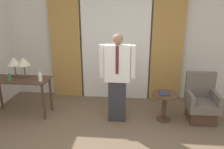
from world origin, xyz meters
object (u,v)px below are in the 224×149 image
bottle_by_lamp (40,77)px  book (164,93)px  person (117,76)px  side_table (164,102)px  armchair (201,104)px  table_lamp_right (24,62)px  desk (19,84)px  table_lamp_left (14,62)px  bottle_near_edge (9,78)px

bottle_by_lamp → book: size_ratio=0.96×
person → bottle_by_lamp: bearing=-179.3°
bottle_by_lamp → side_table: size_ratio=0.37×
armchair → book: bearing=-171.9°
book → table_lamp_right: bearing=177.8°
desk → person: 2.06m
bottle_by_lamp → book: 2.45m
book → person: bearing=-175.2°
table_lamp_left → bottle_by_lamp: bearing=-18.4°
desk → book: 2.95m
bottle_by_lamp → armchair: 3.25m
armchair → book: size_ratio=4.40×
bottle_near_edge → person: person is taller
desk → bottle_by_lamp: 0.56m
desk → table_lamp_left: bearing=134.0°
person → armchair: (1.67, 0.19, -0.60)m
person → armchair: person is taller
table_lamp_left → side_table: bearing=-1.9°
person → desk: bearing=177.8°
desk → book: (2.95, -0.00, -0.08)m
side_table → bottle_by_lamp: bearing=-177.6°
table_lamp_left → side_table: (3.07, -0.10, -0.73)m
desk → armchair: armchair is taller
table_lamp_right → bottle_near_edge: size_ratio=2.47×
bottle_by_lamp → book: bottle_by_lamp is taller
bottle_near_edge → desk: bearing=67.1°
bottle_near_edge → book: (3.02, 0.18, -0.28)m
bottle_by_lamp → book: bearing=2.2°
bottle_near_edge → armchair: (3.78, 0.29, -0.52)m
bottle_near_edge → side_table: 3.09m
bottle_by_lamp → side_table: bearing=2.4°
armchair → table_lamp_right: bearing=180.0°
desk → book: bearing=-0.1°
table_lamp_right → person: (1.93, -0.19, -0.17)m
bottle_near_edge → side_table: bottle_near_edge is taller
table_lamp_left → bottle_near_edge: (0.03, -0.29, -0.26)m
bottle_near_edge → armchair: 3.83m
table_lamp_right → armchair: table_lamp_right is taller
desk → table_lamp_right: table_lamp_right is taller
table_lamp_left → book: 3.10m
bottle_near_edge → side_table: (3.05, 0.19, -0.48)m
table_lamp_right → person: bearing=-5.5°
table_lamp_left → bottle_by_lamp: size_ratio=2.06×
table_lamp_right → book: (2.84, -0.11, -0.53)m
table_lamp_left → armchair: table_lamp_left is taller
table_lamp_left → person: 2.16m
desk → table_lamp_right: size_ratio=2.97×
side_table → desk: bearing=-179.9°
table_lamp_right → bottle_by_lamp: bearing=-26.5°
desk → bottle_by_lamp: size_ratio=6.13×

